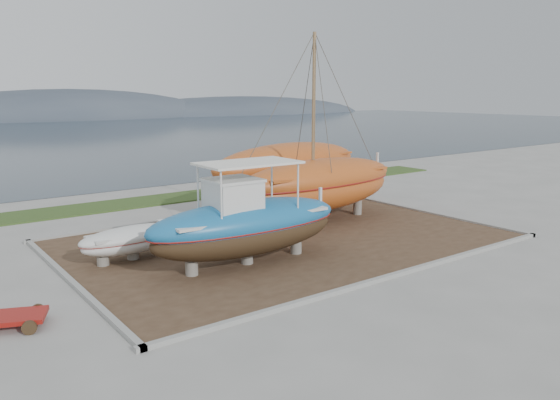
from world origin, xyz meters
TOP-DOWN VIEW (x-y plane):
  - ground at (0.00, 0.00)m, footprint 140.00×140.00m
  - dirt_patch at (0.00, 4.00)m, footprint 18.00×12.00m
  - curb_frame at (0.00, 4.00)m, footprint 18.60×12.60m
  - grass_strip at (0.00, 15.50)m, footprint 44.00×3.00m
  - blue_caique at (-3.25, 2.09)m, footprint 7.91×2.63m
  - white_dinghy at (-6.43, 5.16)m, footprint 4.23×1.85m
  - orange_sailboat at (3.17, 5.45)m, footprint 9.64×3.36m
  - orange_bare_hull at (4.10, 9.17)m, footprint 10.88×4.83m
  - red_trailer at (-11.39, 1.32)m, footprint 2.88×2.20m

SIDE VIEW (x-z plane):
  - ground at x=0.00m, z-range 0.00..0.00m
  - dirt_patch at x=0.00m, z-range 0.00..0.06m
  - grass_strip at x=0.00m, z-range 0.00..0.08m
  - curb_frame at x=0.00m, z-range 0.00..0.15m
  - red_trailer at x=-11.39m, z-range 0.00..0.36m
  - white_dinghy at x=-6.43m, z-range 0.06..1.30m
  - orange_bare_hull at x=4.10m, z-range 0.06..3.51m
  - blue_caique at x=-3.25m, z-range 0.06..3.85m
  - orange_sailboat at x=3.17m, z-range 0.06..8.98m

